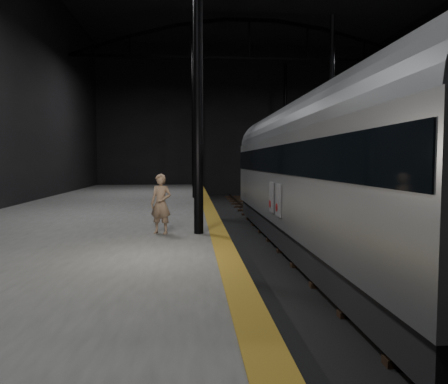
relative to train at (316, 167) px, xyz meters
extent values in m
plane|color=black|center=(0.00, 2.19, -2.79)|extent=(44.00, 44.00, 0.00)
cube|color=#51514E|center=(-7.50, 2.19, -2.29)|extent=(9.00, 43.80, 1.00)
cube|color=olive|center=(-3.25, 2.19, -1.79)|extent=(0.50, 43.80, 0.01)
cube|color=#3F3328|center=(-0.72, 2.19, -2.62)|extent=(0.08, 43.00, 0.14)
cube|color=#3F3328|center=(0.72, 2.19, -2.62)|extent=(0.08, 43.00, 0.14)
cube|color=black|center=(0.00, 2.19, -2.73)|extent=(2.40, 42.00, 0.12)
cylinder|color=black|center=(-3.80, -1.81, 3.21)|extent=(0.26, 0.26, 10.00)
cylinder|color=black|center=(-3.80, 10.19, 3.21)|extent=(0.26, 0.26, 10.00)
cylinder|color=black|center=(3.80, 10.19, 3.21)|extent=(0.26, 0.26, 10.00)
cylinder|color=black|center=(-3.80, 22.19, 3.21)|extent=(0.26, 0.26, 10.00)
cylinder|color=black|center=(3.80, 22.19, 3.21)|extent=(0.26, 0.26, 10.00)
cube|color=black|center=(0.00, 16.19, 7.21)|extent=(23.60, 0.15, 0.18)
cube|color=#9EA0A6|center=(0.00, 0.00, -0.41)|extent=(2.72, 18.74, 2.81)
cube|color=black|center=(0.00, 0.00, -2.17)|extent=(2.48, 18.37, 0.80)
cube|color=black|center=(0.00, 0.00, 0.25)|extent=(2.77, 18.46, 0.84)
cylinder|color=slate|center=(0.00, 0.00, 1.00)|extent=(2.66, 18.55, 2.66)
cube|color=black|center=(0.00, -6.56, -2.51)|extent=(1.69, 2.06, 0.33)
cube|color=black|center=(0.00, 6.56, -2.51)|extent=(1.69, 2.06, 0.33)
cube|color=silver|center=(-1.39, -0.94, -0.97)|extent=(0.04, 0.70, 0.98)
cube|color=silver|center=(-1.39, 0.19, -0.97)|extent=(0.04, 0.70, 0.98)
cylinder|color=maroon|center=(-1.41, -0.77, -1.20)|extent=(0.03, 0.24, 0.24)
cylinder|color=maroon|center=(-1.41, 0.36, -1.20)|extent=(0.03, 0.24, 0.24)
imported|color=tan|center=(-4.84, -1.76, -0.97)|extent=(0.70, 0.59, 1.65)
camera|label=1|loc=(-4.01, -13.80, 0.19)|focal=35.00mm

